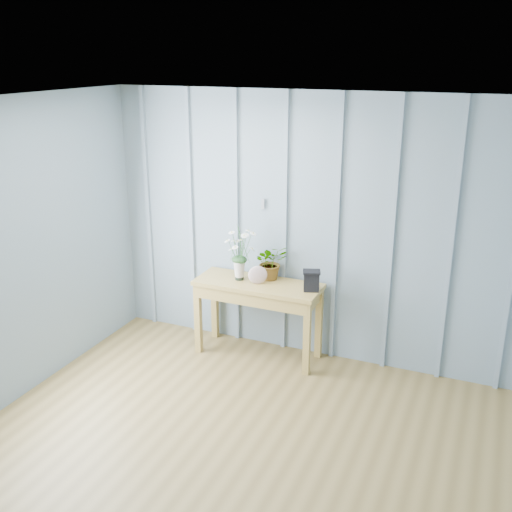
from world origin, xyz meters
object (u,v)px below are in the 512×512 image
at_px(felt_disc_vessel, 258,275).
at_px(carved_box, 311,280).
at_px(daisy_vase, 239,247).
at_px(sideboard, 258,294).

height_order(felt_disc_vessel, carved_box, carved_box).
bearing_deg(carved_box, daisy_vase, -179.74).
height_order(sideboard, daisy_vase, daisy_vase).
distance_m(sideboard, carved_box, 0.56).
bearing_deg(sideboard, daisy_vase, 178.79).
bearing_deg(carved_box, sideboard, -179.19).
bearing_deg(sideboard, felt_disc_vessel, -73.66).
distance_m(daisy_vase, felt_disc_vessel, 0.31).
distance_m(daisy_vase, carved_box, 0.75).
relative_size(daisy_vase, felt_disc_vessel, 2.93).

